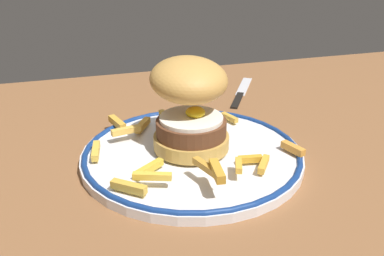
{
  "coord_description": "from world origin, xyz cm",
  "views": [
    {
      "loc": [
        -15.9,
        -47.53,
        27.26
      ],
      "look_at": [
        -1.46,
        0.67,
        4.6
      ],
      "focal_mm": 39.75,
      "sensor_mm": 36.0,
      "label": 1
    }
  ],
  "objects": [
    {
      "name": "fries_pile",
      "position": [
        -3.5,
        0.64,
        2.45
      ],
      "size": [
        26.51,
        25.91,
        2.96
      ],
      "color": "gold",
      "rests_on": "dinner_plate"
    },
    {
      "name": "burger",
      "position": [
        -1.27,
        2.24,
        7.6
      ],
      "size": [
        11.56,
        13.1,
        12.15
      ],
      "color": "#BF9342",
      "rests_on": "dinner_plate"
    },
    {
      "name": "ground_plane",
      "position": [
        0.0,
        0.0,
        -2.0
      ],
      "size": [
        129.06,
        85.08,
        4.0
      ],
      "primitive_type": "cube",
      "color": "brown"
    },
    {
      "name": "knife",
      "position": [
        14.62,
        22.48,
        0.26
      ],
      "size": [
        10.6,
        16.18,
        0.7
      ],
      "color": "black",
      "rests_on": "ground_plane"
    },
    {
      "name": "dinner_plate",
      "position": [
        -1.46,
        0.67,
        0.84
      ],
      "size": [
        29.36,
        29.36,
        1.6
      ],
      "color": "silver",
      "rests_on": "ground_plane"
    }
  ]
}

